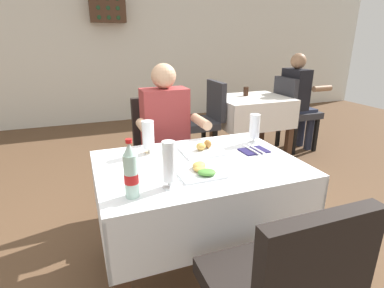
# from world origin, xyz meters

# --- Properties ---
(ground_plane) EXTENTS (11.00, 11.00, 0.00)m
(ground_plane) POSITION_xyz_m (0.00, 0.00, 0.00)
(ground_plane) COLOR brown
(back_wall) EXTENTS (11.00, 0.12, 2.71)m
(back_wall) POSITION_xyz_m (0.00, 4.04, 1.36)
(back_wall) COLOR silver
(back_wall) RESTS_ON ground
(main_dining_table) EXTENTS (1.16, 0.83, 0.75)m
(main_dining_table) POSITION_xyz_m (0.06, -0.07, 0.58)
(main_dining_table) COLOR white
(main_dining_table) RESTS_ON ground
(chair_far_diner_seat) EXTENTS (0.44, 0.50, 0.97)m
(chair_far_diner_seat) POSITION_xyz_m (0.06, 0.74, 0.55)
(chair_far_diner_seat) COLOR black
(chair_far_diner_seat) RESTS_ON ground
(seated_diner_far) EXTENTS (0.50, 0.46, 1.26)m
(seated_diner_far) POSITION_xyz_m (0.08, 0.63, 0.71)
(seated_diner_far) COLOR #282D42
(seated_diner_far) RESTS_ON ground
(plate_near_camera) EXTENTS (0.24, 0.24, 0.05)m
(plate_near_camera) POSITION_xyz_m (0.02, -0.21, 0.77)
(plate_near_camera) COLOR white
(plate_near_camera) RESTS_ON main_dining_table
(plate_far_diner) EXTENTS (0.24, 0.24, 0.07)m
(plate_far_diner) POSITION_xyz_m (0.15, 0.09, 0.77)
(plate_far_diner) COLOR white
(plate_far_diner) RESTS_ON main_dining_table
(beer_glass_left) EXTENTS (0.07, 0.07, 0.23)m
(beer_glass_left) POSITION_xyz_m (-0.18, -0.31, 0.87)
(beer_glass_left) COLOR white
(beer_glass_left) RESTS_ON main_dining_table
(beer_glass_middle) EXTENTS (0.07, 0.07, 0.20)m
(beer_glass_middle) POSITION_xyz_m (0.55, 0.13, 0.86)
(beer_glass_middle) COLOR white
(beer_glass_middle) RESTS_ON main_dining_table
(beer_glass_right) EXTENTS (0.07, 0.07, 0.21)m
(beer_glass_right) POSITION_xyz_m (-0.17, 0.18, 0.87)
(beer_glass_right) COLOR white
(beer_glass_right) RESTS_ON main_dining_table
(cola_bottle_primary) EXTENTS (0.07, 0.07, 0.28)m
(cola_bottle_primary) POSITION_xyz_m (-0.37, -0.34, 0.88)
(cola_bottle_primary) COLOR silver
(cola_bottle_primary) RESTS_ON main_dining_table
(napkin_cutlery_set) EXTENTS (0.18, 0.19, 0.01)m
(napkin_cutlery_set) POSITION_xyz_m (0.46, -0.02, 0.76)
(napkin_cutlery_set) COLOR #231E4C
(napkin_cutlery_set) RESTS_ON main_dining_table
(background_dining_table) EXTENTS (0.86, 0.73, 0.75)m
(background_dining_table) POSITION_xyz_m (1.43, 1.60, 0.55)
(background_dining_table) COLOR white
(background_dining_table) RESTS_ON ground
(background_chair_left) EXTENTS (0.50, 0.44, 0.97)m
(background_chair_left) POSITION_xyz_m (0.79, 1.60, 0.55)
(background_chair_left) COLOR #2D2D33
(background_chair_left) RESTS_ON ground
(background_chair_right) EXTENTS (0.50, 0.44, 0.97)m
(background_chair_right) POSITION_xyz_m (2.07, 1.60, 0.55)
(background_chair_right) COLOR #2D2D33
(background_chair_right) RESTS_ON ground
(background_patron) EXTENTS (0.46, 0.50, 1.26)m
(background_patron) POSITION_xyz_m (2.12, 1.60, 0.71)
(background_patron) COLOR #282D42
(background_patron) RESTS_ON ground
(background_table_tumbler) EXTENTS (0.06, 0.06, 0.11)m
(background_table_tumbler) POSITION_xyz_m (1.41, 1.72, 0.81)
(background_table_tumbler) COLOR black
(background_table_tumbler) RESTS_ON background_dining_table
(wall_bottle_rack) EXTENTS (0.56, 0.21, 0.42)m
(wall_bottle_rack) POSITION_xyz_m (0.06, 3.88, 1.88)
(wall_bottle_rack) COLOR #472D1E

